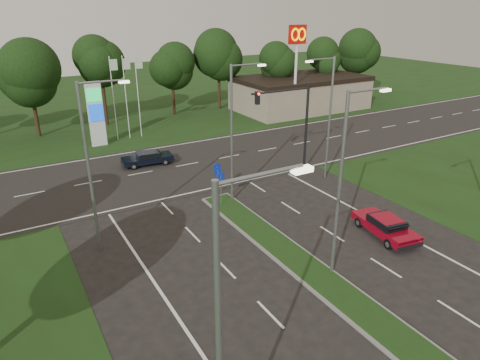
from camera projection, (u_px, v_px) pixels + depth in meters
verge_far at (91, 100)px, 59.88m from camera, size 160.00×50.00×0.02m
cross_road at (176, 167)px, 35.08m from camera, size 160.00×12.00×0.02m
median_kerb at (348, 300)px, 19.06m from camera, size 2.00×26.00×0.12m
commercial_building at (300, 93)px, 54.21m from camera, size 16.00×9.00×4.00m
streetlight_median_near at (344, 177)px, 19.24m from camera, size 2.53×0.22×9.00m
streetlight_median_far at (234, 127)px, 27.24m from camera, size 2.53×0.22×9.00m
streetlight_left_near at (226, 332)px, 10.10m from camera, size 2.53×0.22×9.00m
streetlight_left_far at (92, 161)px, 21.29m from camera, size 2.53×0.22×9.00m
streetlight_right_far at (328, 113)px, 30.88m from camera, size 2.53×0.22×9.00m
traffic_signal at (293, 116)px, 31.89m from camera, size 5.10×0.42×7.00m
median_signs at (218, 177)px, 28.36m from camera, size 1.16×1.76×2.38m
gas_pylon at (98, 112)px, 39.35m from camera, size 5.80×1.26×8.00m
mcdonalds_sign at (297, 48)px, 46.86m from camera, size 2.20×0.47×10.40m
treeline_far at (116, 61)px, 45.30m from camera, size 6.00×6.00×9.90m
red_sedan at (385, 226)px, 24.36m from camera, size 2.37×4.40×1.15m
navy_sedan at (148, 158)px, 35.32m from camera, size 4.19×2.08×1.11m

